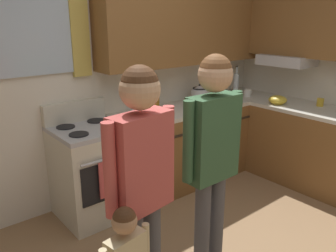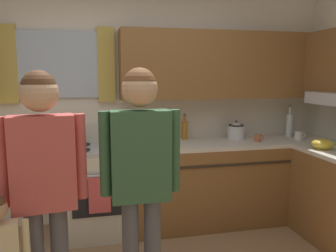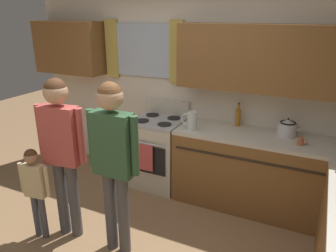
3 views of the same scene
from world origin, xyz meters
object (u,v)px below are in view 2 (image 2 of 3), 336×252
at_px(stovetop_kettle, 236,130).
at_px(mixing_bowl, 322,144).
at_px(bottle_oil_amber, 185,130).
at_px(mug_ceramic_white, 299,136).
at_px(adult_holding_child, 43,173).
at_px(water_pitcher, 151,137).
at_px(stove_oven, 99,188).
at_px(cup_terracotta, 258,138).
at_px(adult_in_plaid, 141,165).
at_px(bottle_tall_clear, 289,125).

bearing_deg(stovetop_kettle, mixing_bowl, -49.28).
relative_size(bottle_oil_amber, mug_ceramic_white, 2.28).
xyz_separation_m(bottle_oil_amber, adult_holding_child, (-1.30, -1.55, 0.02)).
bearing_deg(mug_ceramic_white, water_pitcher, -178.02).
bearing_deg(bottle_oil_amber, adult_holding_child, -129.95).
bearing_deg(water_pitcher, bottle_oil_amber, 39.52).
height_order(stove_oven, cup_terracotta, stove_oven).
relative_size(bottle_oil_amber, adult_in_plaid, 0.17).
relative_size(stove_oven, mixing_bowl, 5.28).
relative_size(bottle_oil_amber, adult_holding_child, 0.17).
height_order(water_pitcher, adult_in_plaid, adult_in_plaid).
distance_m(mixing_bowl, adult_holding_child, 2.59).
height_order(cup_terracotta, adult_holding_child, adult_holding_child).
relative_size(bottle_tall_clear, cup_terracotta, 3.37).
distance_m(water_pitcher, mixing_bowl, 1.68).
xyz_separation_m(bottle_tall_clear, mug_ceramic_white, (-0.00, -0.20, -0.09)).
height_order(bottle_oil_amber, adult_holding_child, adult_holding_child).
height_order(bottle_tall_clear, adult_in_plaid, adult_in_plaid).
bearing_deg(mixing_bowl, stove_oven, 164.74).
xyz_separation_m(bottle_tall_clear, water_pitcher, (-1.68, -0.26, -0.03)).
relative_size(bottle_oil_amber, cup_terracotta, 2.63).
bearing_deg(bottle_oil_amber, mixing_bowl, -34.04).
height_order(bottle_oil_amber, mug_ceramic_white, bottle_oil_amber).
bearing_deg(bottle_tall_clear, cup_terracotta, -158.02).
distance_m(water_pitcher, adult_holding_child, 1.46).
relative_size(bottle_tall_clear, stovetop_kettle, 1.34).
bearing_deg(mixing_bowl, stovetop_kettle, 130.72).
bearing_deg(stovetop_kettle, bottle_oil_amber, 170.23).
bearing_deg(water_pitcher, adult_holding_child, -125.76).
bearing_deg(adult_holding_child, bottle_oil_amber, 50.05).
xyz_separation_m(stovetop_kettle, mixing_bowl, (0.60, -0.69, -0.05)).
height_order(stove_oven, water_pitcher, water_pitcher).
xyz_separation_m(bottle_oil_amber, adult_in_plaid, (-0.72, -1.54, 0.04)).
distance_m(bottle_tall_clear, adult_holding_child, 2.92).
xyz_separation_m(mug_ceramic_white, water_pitcher, (-1.68, -0.06, 0.06)).
height_order(mug_ceramic_white, cup_terracotta, mug_ceramic_white).
height_order(mug_ceramic_white, adult_in_plaid, adult_in_plaid).
distance_m(bottle_tall_clear, mixing_bowl, 0.69).
height_order(mug_ceramic_white, stovetop_kettle, stovetop_kettle).
xyz_separation_m(stove_oven, mixing_bowl, (2.13, -0.58, 0.48)).
height_order(mixing_bowl, adult_in_plaid, adult_in_plaid).
height_order(bottle_tall_clear, adult_holding_child, adult_holding_child).
bearing_deg(cup_terracotta, adult_holding_child, -148.58).
xyz_separation_m(water_pitcher, mixing_bowl, (1.62, -0.42, -0.06)).
bearing_deg(adult_in_plaid, adult_holding_child, -178.88).
distance_m(cup_terracotta, adult_holding_child, 2.39).
relative_size(mug_ceramic_white, mixing_bowl, 0.60).
height_order(mug_ceramic_white, water_pitcher, water_pitcher).
height_order(mixing_bowl, adult_holding_child, adult_holding_child).
xyz_separation_m(bottle_tall_clear, adult_holding_child, (-2.53, -1.45, -0.01)).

